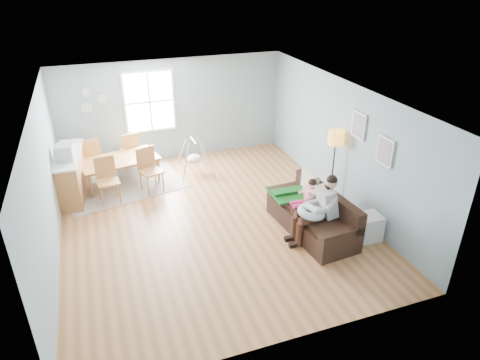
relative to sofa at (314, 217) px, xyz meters
name	(u,v)px	position (x,y,z in m)	size (l,w,h in m)	color
room	(207,109)	(-1.85, 1.08, 2.12)	(8.40, 9.40, 3.90)	#935E34
window	(149,102)	(-2.45, 4.54, 1.35)	(1.32, 0.08, 1.62)	white
pictures	(371,138)	(1.12, 0.03, 1.55)	(0.05, 1.34, 0.74)	white
wall_plates	(92,100)	(-3.85, 4.55, 1.53)	(0.67, 0.02, 0.66)	#91A5AE
sofa	(314,217)	(0.00, 0.00, 0.00)	(1.09, 2.18, 0.85)	black
green_throw	(293,192)	(-0.14, 0.69, 0.24)	(0.96, 0.78, 0.04)	#14571C
beige_pillow	(310,183)	(0.17, 0.57, 0.46)	(0.14, 0.48, 0.48)	#C6B697
father	(319,207)	(-0.11, -0.31, 0.43)	(0.97, 0.45, 1.37)	#959597
nursing_pillow	(311,212)	(-0.26, -0.33, 0.36)	(0.53, 0.53, 0.14)	#ACC2D7
infant	(311,208)	(-0.27, -0.29, 0.44)	(0.22, 0.37, 0.14)	white
toddler	(307,195)	(-0.10, 0.19, 0.42)	(0.54, 0.27, 0.85)	white
floor_lamp	(336,144)	(0.95, 0.97, 1.08)	(0.34, 0.34, 1.67)	black
storage_cube	(368,227)	(0.84, -0.62, -0.04)	(0.49, 0.44, 0.52)	silver
rug	(122,183)	(-3.45, 3.43, -0.30)	(2.78, 2.11, 0.01)	gray
dining_table	(121,171)	(-3.45, 3.43, 0.02)	(1.83, 1.02, 0.64)	olive
chair_sw	(107,176)	(-3.79, 2.66, 0.30)	(0.51, 0.51, 1.04)	#A46E38
chair_se	(149,166)	(-2.83, 2.86, 0.31)	(0.60, 0.60, 1.06)	#A46E38
chair_nw	(91,155)	(-4.07, 3.99, 0.30)	(0.58, 0.58, 1.05)	#A46E38
chair_ne	(130,148)	(-3.10, 4.20, 0.28)	(0.54, 0.54, 1.00)	#A46E38
counter	(71,174)	(-4.55, 3.20, 0.22)	(0.72, 1.90, 1.04)	olive
monitor	(65,153)	(-4.57, 2.85, 0.91)	(0.43, 0.41, 0.35)	#B3B3B8
baby_swing	(194,158)	(-1.61, 3.38, 0.11)	(0.90, 0.92, 0.91)	#B3B3B8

